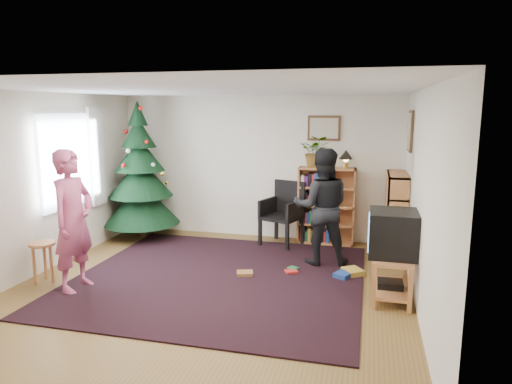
% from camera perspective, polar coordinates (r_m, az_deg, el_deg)
% --- Properties ---
extents(floor, '(5.00, 5.00, 0.00)m').
position_cam_1_polar(floor, '(6.06, -5.52, -11.67)').
color(floor, brown).
rests_on(floor, ground).
extents(ceiling, '(5.00, 5.00, 0.00)m').
position_cam_1_polar(ceiling, '(5.63, -5.97, 12.67)').
color(ceiling, white).
rests_on(ceiling, wall_back).
extents(wall_back, '(5.00, 0.02, 2.50)m').
position_cam_1_polar(wall_back, '(8.08, 0.24, 3.11)').
color(wall_back, silver).
rests_on(wall_back, floor).
extents(wall_front, '(5.00, 0.02, 2.50)m').
position_cam_1_polar(wall_front, '(3.53, -19.61, -7.00)').
color(wall_front, silver).
rests_on(wall_front, floor).
extents(wall_left, '(0.02, 5.00, 2.50)m').
position_cam_1_polar(wall_left, '(6.96, -25.51, 0.92)').
color(wall_left, silver).
rests_on(wall_left, floor).
extents(wall_right, '(0.02, 5.00, 2.50)m').
position_cam_1_polar(wall_right, '(5.42, 20.03, -1.10)').
color(wall_right, silver).
rests_on(wall_right, floor).
extents(rug, '(3.80, 3.60, 0.02)m').
position_cam_1_polar(rug, '(6.32, -4.60, -10.61)').
color(rug, black).
rests_on(rug, floor).
extents(window_pane, '(0.04, 1.20, 1.40)m').
position_cam_1_polar(window_pane, '(7.38, -22.54, 3.58)').
color(window_pane, silver).
rests_on(window_pane, wall_left).
extents(curtain, '(0.06, 0.35, 1.60)m').
position_cam_1_polar(curtain, '(7.92, -19.32, 4.20)').
color(curtain, silver).
rests_on(curtain, wall_left).
extents(picture_back, '(0.55, 0.03, 0.42)m').
position_cam_1_polar(picture_back, '(7.81, 8.50, 7.90)').
color(picture_back, '#4C3319').
rests_on(picture_back, wall_back).
extents(picture_right, '(0.03, 0.50, 0.60)m').
position_cam_1_polar(picture_right, '(7.07, 18.75, 7.23)').
color(picture_right, '#4C3319').
rests_on(picture_right, wall_right).
extents(christmas_tree, '(1.33, 1.33, 2.42)m').
position_cam_1_polar(christmas_tree, '(8.28, -14.23, 1.25)').
color(christmas_tree, '#3F2816').
rests_on(christmas_tree, rug).
extents(bookshelf_back, '(0.95, 0.30, 1.30)m').
position_cam_1_polar(bookshelf_back, '(7.82, 8.77, -1.61)').
color(bookshelf_back, '#C48146').
rests_on(bookshelf_back, floor).
extents(bookshelf_right, '(0.30, 0.95, 1.30)m').
position_cam_1_polar(bookshelf_right, '(7.38, 17.04, -2.66)').
color(bookshelf_right, '#C48146').
rests_on(bookshelf_right, floor).
extents(tv_stand, '(0.46, 0.82, 0.55)m').
position_cam_1_polar(tv_stand, '(5.82, 16.49, -9.65)').
color(tv_stand, '#C48146').
rests_on(tv_stand, floor).
extents(crt_tv, '(0.56, 0.61, 0.53)m').
position_cam_1_polar(crt_tv, '(5.67, 16.72, -4.93)').
color(crt_tv, black).
rests_on(crt_tv, tv_stand).
extents(armchair, '(0.75, 0.76, 1.07)m').
position_cam_1_polar(armchair, '(7.76, 3.40, -2.26)').
color(armchair, black).
rests_on(armchair, rug).
extents(stool, '(0.33, 0.33, 0.55)m').
position_cam_1_polar(stool, '(6.65, -25.12, -6.76)').
color(stool, '#C48146').
rests_on(stool, floor).
extents(person_standing, '(0.47, 0.68, 1.79)m').
position_cam_1_polar(person_standing, '(6.12, -21.87, -3.37)').
color(person_standing, '#AF466A').
rests_on(person_standing, rug).
extents(person_by_chair, '(0.93, 0.77, 1.72)m').
position_cam_1_polar(person_by_chair, '(6.72, 8.23, -1.87)').
color(person_by_chair, black).
rests_on(person_by_chair, rug).
extents(potted_plant, '(0.50, 0.44, 0.53)m').
position_cam_1_polar(potted_plant, '(7.71, 7.47, 5.03)').
color(potted_plant, gray).
rests_on(potted_plant, bookshelf_back).
extents(table_lamp, '(0.23, 0.23, 0.31)m').
position_cam_1_polar(table_lamp, '(7.68, 11.18, 4.46)').
color(table_lamp, '#A57F33').
rests_on(table_lamp, bookshelf_back).
extents(floor_clutter, '(1.64, 0.61, 0.08)m').
position_cam_1_polar(floor_clutter, '(6.45, 6.13, -9.93)').
color(floor_clutter, '#A51E19').
rests_on(floor_clutter, rug).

